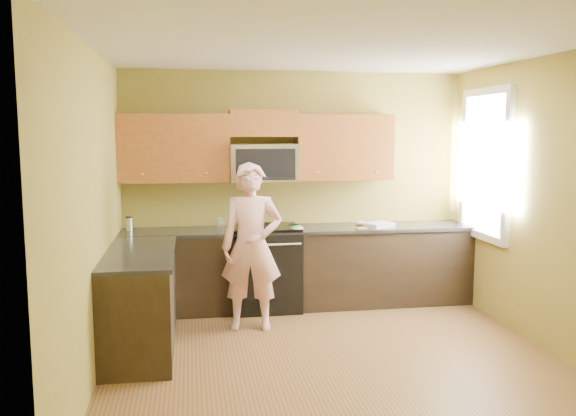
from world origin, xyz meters
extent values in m
plane|color=brown|center=(0.00, 0.00, 0.00)|extent=(4.00, 4.00, 0.00)
plane|color=white|center=(0.00, 0.00, 2.70)|extent=(4.00, 4.00, 0.00)
plane|color=olive|center=(0.00, 2.00, 1.35)|extent=(4.00, 0.00, 4.00)
plane|color=olive|center=(0.00, -2.00, 1.35)|extent=(4.00, 0.00, 4.00)
plane|color=olive|center=(-2.00, 0.00, 1.35)|extent=(0.00, 4.00, 4.00)
plane|color=olive|center=(2.00, 0.00, 1.35)|extent=(0.00, 4.00, 4.00)
cube|color=black|center=(0.00, 1.70, 0.44)|extent=(4.00, 0.60, 0.88)
cube|color=black|center=(-1.70, 0.60, 0.44)|extent=(0.60, 1.60, 0.88)
cube|color=black|center=(0.00, 1.69, 0.90)|extent=(4.00, 0.62, 0.04)
cube|color=black|center=(-1.69, 0.60, 0.90)|extent=(0.62, 1.60, 0.04)
cube|color=#945322|center=(-0.40, 1.83, 2.10)|extent=(0.76, 0.33, 0.30)
imported|color=#FF7F82|center=(-0.62, 1.01, 0.85)|extent=(0.68, 0.50, 1.70)
cube|color=#B27F47|center=(0.67, 1.49, 0.93)|extent=(0.13, 0.13, 0.01)
ellipsoid|color=silver|center=(-0.06, 1.45, 0.95)|extent=(0.11, 0.12, 0.06)
ellipsoid|color=silver|center=(0.72, 1.68, 0.95)|extent=(0.14, 0.15, 0.07)
cube|color=white|center=(0.91, 1.61, 0.95)|extent=(0.37, 0.35, 0.05)
cylinder|color=silver|center=(-0.90, 1.84, 0.98)|extent=(0.09, 0.09, 0.12)
camera|label=1|loc=(-1.22, -4.97, 2.02)|focal=37.53mm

